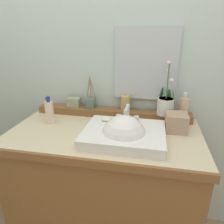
{
  "coord_description": "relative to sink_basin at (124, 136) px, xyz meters",
  "views": [
    {
      "loc": [
        0.28,
        -1.15,
        1.48
      ],
      "look_at": [
        0.05,
        -0.02,
        1.04
      ],
      "focal_mm": 33.96,
      "sensor_mm": 36.0,
      "label": 1
    }
  ],
  "objects": [
    {
      "name": "trinket_box",
      "position": [
        -0.43,
        0.35,
        0.06
      ],
      "size": [
        0.09,
        0.08,
        0.07
      ],
      "primitive_type": "cube",
      "rotation": [
        0.0,
        0.0,
        0.03
      ],
      "color": "gray",
      "rests_on": "back_ledge"
    },
    {
      "name": "wall_back",
      "position": [
        -0.14,
        0.51,
        0.42
      ],
      "size": [
        3.08,
        0.2,
        2.68
      ],
      "primitive_type": "cube",
      "color": "silver",
      "rests_on": "ground"
    },
    {
      "name": "potted_plant",
      "position": [
        0.23,
        0.32,
        0.1
      ],
      "size": [
        0.12,
        0.12,
        0.36
      ],
      "color": "silver",
      "rests_on": "back_ledge"
    },
    {
      "name": "lotion_bottle",
      "position": [
        -0.52,
        0.14,
        0.06
      ],
      "size": [
        0.06,
        0.06,
        0.19
      ],
      "color": "beige",
      "rests_on": "vanity_cabinet"
    },
    {
      "name": "tissue_box",
      "position": [
        0.3,
        0.18,
        0.03
      ],
      "size": [
        0.13,
        0.13,
        0.11
      ],
      "primitive_type": "cube",
      "rotation": [
        0.0,
        0.0,
        0.03
      ],
      "color": "tan",
      "rests_on": "vanity_cabinet"
    },
    {
      "name": "vanity_cabinet",
      "position": [
        -0.14,
        0.08,
        -0.47
      ],
      "size": [
        1.18,
        0.65,
        0.9
      ],
      "color": "brown",
      "rests_on": "ground"
    },
    {
      "name": "reed_diffuser",
      "position": [
        -0.3,
        0.35,
        0.07
      ],
      "size": [
        0.08,
        0.11,
        0.24
      ],
      "color": "#526F65",
      "rests_on": "back_ledge"
    },
    {
      "name": "mirror",
      "position": [
        0.08,
        0.4,
        0.35
      ],
      "size": [
        0.42,
        0.02,
        0.48
      ],
      "primitive_type": "cube",
      "color": "silver"
    },
    {
      "name": "tumbler_cup",
      "position": [
        -0.04,
        0.35,
        0.08
      ],
      "size": [
        0.07,
        0.07,
        0.1
      ],
      "primitive_type": "cylinder",
      "color": "tan",
      "rests_on": "back_ledge"
    },
    {
      "name": "back_ledge",
      "position": [
        -0.14,
        0.34,
        0.0
      ],
      "size": [
        1.11,
        0.1,
        0.05
      ],
      "primitive_type": "cube",
      "color": "brown",
      "rests_on": "vanity_cabinet"
    },
    {
      "name": "sink_basin",
      "position": [
        0.0,
        0.0,
        0.0
      ],
      "size": [
        0.46,
        0.37,
        0.28
      ],
      "color": "white",
      "rests_on": "vanity_cabinet"
    },
    {
      "name": "soap_dispenser",
      "position": [
        0.35,
        0.32,
        0.09
      ],
      "size": [
        0.06,
        0.06,
        0.16
      ],
      "color": "#D3B78C",
      "rests_on": "back_ledge"
    },
    {
      "name": "soap_bar",
      "position": [
        -0.13,
        0.11,
        0.05
      ],
      "size": [
        0.07,
        0.04,
        0.02
      ],
      "primitive_type": "ellipsoid",
      "color": "beige",
      "rests_on": "sink_basin"
    }
  ]
}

